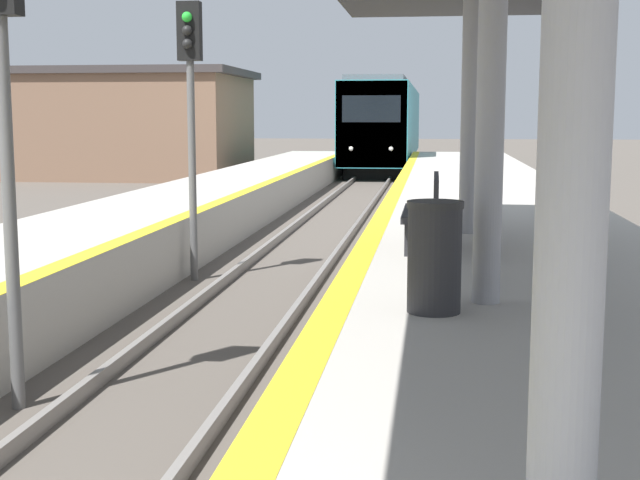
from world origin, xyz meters
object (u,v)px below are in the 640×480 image
object	(u,v)px
train	(387,124)
signal_mid	(190,87)
signal_near	(2,65)
bench	(426,209)
trash_bin	(434,257)

from	to	relation	value
train	signal_mid	world-z (taller)	signal_mid
signal_near	bench	world-z (taller)	signal_near
train	signal_mid	bearing A→B (deg)	-92.26
signal_near	trash_bin	bearing A→B (deg)	2.42
signal_near	signal_mid	size ratio (longest dim) A/B	1.00
signal_near	bench	xyz separation A→B (m)	(3.60, 3.89, -1.61)
signal_mid	bench	distance (m)	4.73
bench	train	bearing A→B (deg)	93.87
signal_mid	bench	size ratio (longest dim) A/B	2.48
signal_mid	bench	xyz separation A→B (m)	(3.71, -2.46, -1.61)
signal_near	signal_mid	distance (m)	6.36
train	signal_mid	xyz separation A→B (m)	(-1.30, -33.03, 0.90)
train	bench	world-z (taller)	train
train	signal_near	world-z (taller)	signal_near
signal_near	bench	bearing A→B (deg)	47.23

